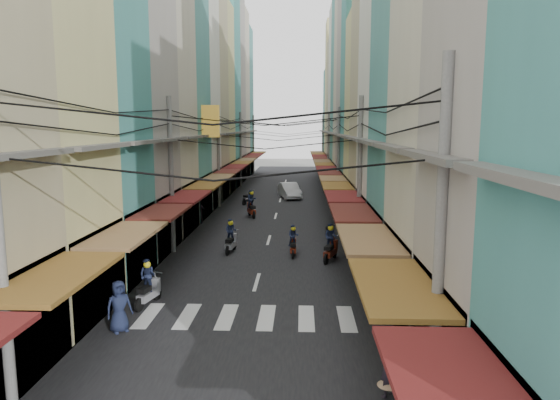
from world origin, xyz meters
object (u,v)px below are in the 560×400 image
(market_umbrella, at_px, (470,273))
(traffic_sign, at_px, (380,254))
(white_car, at_px, (289,198))
(bicycle, at_px, (385,284))

(market_umbrella, height_order, traffic_sign, traffic_sign)
(white_car, distance_m, bicycle, 25.82)
(traffic_sign, bearing_deg, white_car, 97.99)
(market_umbrella, distance_m, traffic_sign, 3.68)
(white_car, distance_m, traffic_sign, 28.66)
(traffic_sign, bearing_deg, market_umbrella, -52.45)
(white_car, relative_size, market_umbrella, 1.96)
(bicycle, relative_size, market_umbrella, 0.61)
(white_car, bearing_deg, traffic_sign, -95.74)
(bicycle, height_order, market_umbrella, market_umbrella)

